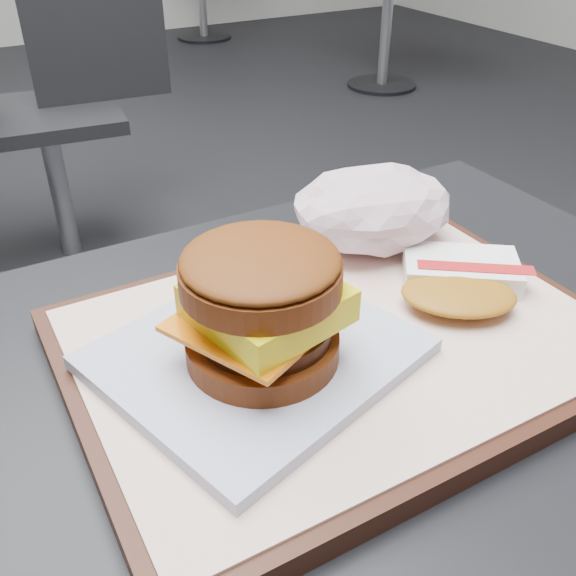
# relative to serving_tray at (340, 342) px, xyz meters

# --- Properties ---
(serving_tray) EXTENTS (0.38, 0.28, 0.02)m
(serving_tray) POSITION_rel_serving_tray_xyz_m (0.00, 0.00, 0.00)
(serving_tray) COLOR black
(serving_tray) RESTS_ON customer_table
(breakfast_sandwich) EXTENTS (0.23, 0.22, 0.09)m
(breakfast_sandwich) POSITION_rel_serving_tray_xyz_m (-0.07, -0.01, 0.05)
(breakfast_sandwich) COLOR silver
(breakfast_sandwich) RESTS_ON serving_tray
(hash_brown) EXTENTS (0.14, 0.13, 0.02)m
(hash_brown) POSITION_rel_serving_tray_xyz_m (0.11, -0.00, 0.02)
(hash_brown) COLOR white
(hash_brown) RESTS_ON serving_tray
(crumpled_wrapper) EXTENTS (0.14, 0.11, 0.06)m
(crumpled_wrapper) POSITION_rel_serving_tray_xyz_m (0.10, 0.10, 0.04)
(crumpled_wrapper) COLOR silver
(crumpled_wrapper) RESTS_ON serving_tray
(neighbor_chair) EXTENTS (0.62, 0.46, 0.88)m
(neighbor_chair) POSITION_rel_serving_tray_xyz_m (0.14, 1.67, -0.27)
(neighbor_chair) COLOR #A7A7AC
(neighbor_chair) RESTS_ON ground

